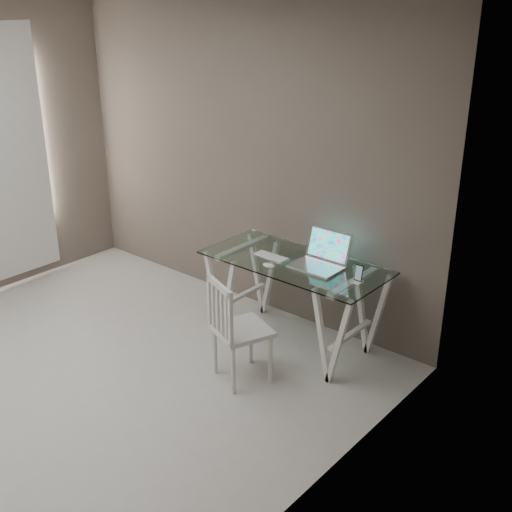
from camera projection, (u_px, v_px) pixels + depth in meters
The scene contains 7 objects.
room at pixel (2, 167), 4.03m from camera, with size 4.50×4.52×2.71m.
desk at pixel (294, 302), 5.25m from camera, with size 1.50×0.70×0.75m.
chair at pixel (234, 326), 4.71m from camera, with size 0.50×0.50×0.84m.
laptop at pixel (321, 258), 5.02m from camera, with size 0.39×0.35×0.27m.
keyboard at pixel (271, 257), 5.19m from camera, with size 0.31×0.13×0.01m, color silver.
mouse at pixel (269, 265), 4.99m from camera, with size 0.11×0.06×0.03m, color silver.
phone_dock at pixel (358, 278), 4.72m from camera, with size 0.07×0.07×0.14m.
Camera 1 is at (3.69, -1.97, 2.74)m, focal length 45.00 mm.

